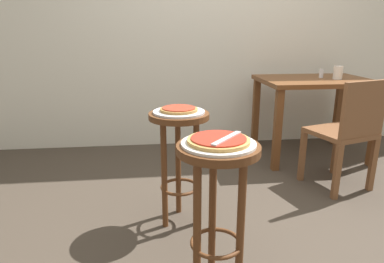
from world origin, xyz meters
The scene contains 12 objects.
ground_plane centered at (0.00, 0.00, 0.00)m, with size 6.00×6.00×0.00m, color #42382D.
stool_foreground centered at (-0.38, -0.58, 0.52)m, with size 0.36×0.36×0.71m.
serving_plate_foreground centered at (-0.38, -0.58, 0.72)m, with size 0.32×0.32×0.01m, color white.
pizza_foreground centered at (-0.38, -0.58, 0.73)m, with size 0.27×0.27×0.02m.
stool_middle centered at (-0.50, 0.03, 0.52)m, with size 0.36×0.36×0.71m.
serving_plate_middle centered at (-0.50, 0.03, 0.72)m, with size 0.31×0.31×0.01m, color silver.
pizza_middle centered at (-0.50, 0.03, 0.73)m, with size 0.22×0.22×0.02m.
dining_table centered at (0.84, 1.09, 0.64)m, with size 1.00×0.73×0.76m.
cup_near_edge centered at (1.02, 1.01, 0.82)m, with size 0.08×0.08×0.12m, color silver.
condiment_shaker centered at (0.92, 1.13, 0.80)m, with size 0.04×0.04×0.08m, color white.
wooden_chair centered at (0.78, 0.36, 0.47)m, with size 0.50×0.50×0.85m.
pizza_server_knife centered at (-0.35, -0.60, 0.75)m, with size 0.22×0.02×0.01m, color silver.
Camera 1 is at (-0.65, -1.91, 1.17)m, focal length 31.76 mm.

